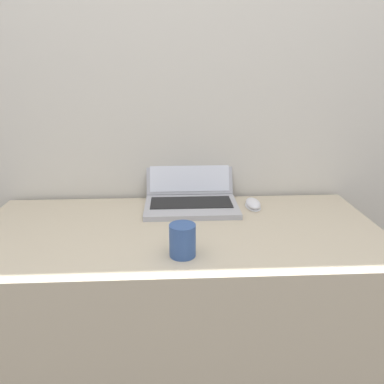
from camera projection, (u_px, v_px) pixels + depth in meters
The scene contains 5 objects.
wall_back at pixel (176, 75), 1.47m from camera, with size 7.00×0.04×2.50m.
desk at pixel (180, 320), 1.41m from camera, with size 1.40×0.64×0.75m.
laptop at pixel (191, 190), 1.50m from camera, with size 0.36×0.34×0.25m.
drink_cup at pixel (183, 240), 1.09m from camera, with size 0.08×0.08×0.10m.
computer_mouse at pixel (253, 204), 1.48m from camera, with size 0.06×0.12×0.03m.
Camera 1 is at (-0.01, -0.86, 1.29)m, focal length 35.00 mm.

